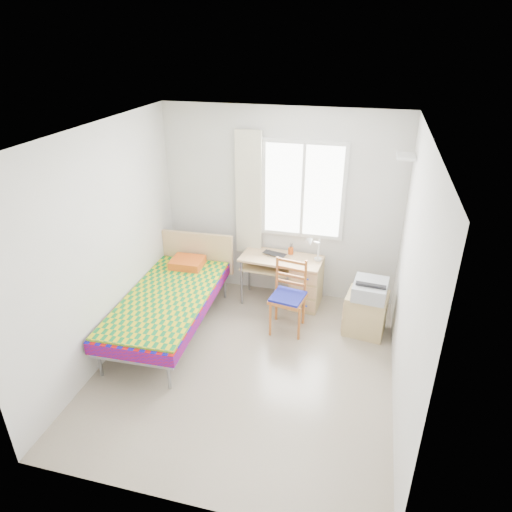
% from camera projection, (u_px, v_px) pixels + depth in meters
% --- Properties ---
extents(floor, '(3.50, 3.50, 0.00)m').
position_uv_depth(floor, '(246.00, 365.00, 5.17)').
color(floor, '#BCAD93').
rests_on(floor, ground).
extents(ceiling, '(3.50, 3.50, 0.00)m').
position_uv_depth(ceiling, '(244.00, 133.00, 4.02)').
color(ceiling, white).
rests_on(ceiling, wall_back).
extents(wall_back, '(3.20, 0.00, 3.20)m').
position_uv_depth(wall_back, '(280.00, 206.00, 6.12)').
color(wall_back, silver).
rests_on(wall_back, ground).
extents(wall_left, '(0.00, 3.50, 3.50)m').
position_uv_depth(wall_left, '(104.00, 247.00, 4.95)').
color(wall_left, silver).
rests_on(wall_left, ground).
extents(wall_right, '(0.00, 3.50, 3.50)m').
position_uv_depth(wall_right, '(411.00, 283.00, 4.24)').
color(wall_right, silver).
rests_on(wall_right, ground).
extents(window, '(1.10, 0.04, 1.30)m').
position_uv_depth(window, '(303.00, 190.00, 5.92)').
color(window, white).
rests_on(window, wall_back).
extents(curtain, '(0.35, 0.05, 1.70)m').
position_uv_depth(curtain, '(249.00, 194.00, 6.08)').
color(curtain, beige).
rests_on(curtain, wall_back).
extents(floating_shelf, '(0.20, 0.32, 0.03)m').
position_uv_depth(floating_shelf, '(406.00, 156.00, 5.11)').
color(floating_shelf, white).
rests_on(floating_shelf, wall_right).
extents(bed, '(1.05, 2.16, 0.92)m').
position_uv_depth(bed, '(171.00, 298.00, 5.63)').
color(bed, gray).
rests_on(bed, floor).
extents(desk, '(1.12, 0.58, 0.68)m').
position_uv_depth(desk, '(301.00, 280.00, 6.19)').
color(desk, tan).
rests_on(desk, floor).
extents(chair, '(0.46, 0.46, 0.92)m').
position_uv_depth(chair, '(289.00, 292.00, 5.62)').
color(chair, '#AE6B21').
rests_on(chair, floor).
extents(cabinet, '(0.55, 0.50, 0.53)m').
position_uv_depth(cabinet, '(365.00, 313.00, 5.66)').
color(cabinet, tan).
rests_on(cabinet, floor).
extents(printer, '(0.44, 0.49, 0.20)m').
position_uv_depth(printer, '(370.00, 289.00, 5.47)').
color(printer, '#A3A6AB').
rests_on(printer, cabinet).
extents(laptop, '(0.36, 0.28, 0.03)m').
position_uv_depth(laptop, '(273.00, 255.00, 6.15)').
color(laptop, black).
rests_on(laptop, desk).
extents(pen_cup, '(0.08, 0.08, 0.09)m').
position_uv_depth(pen_cup, '(291.00, 251.00, 6.20)').
color(pen_cup, '#D85718').
rests_on(pen_cup, desk).
extents(task_lamp, '(0.22, 0.31, 0.38)m').
position_uv_depth(task_lamp, '(313.00, 247.00, 5.86)').
color(task_lamp, white).
rests_on(task_lamp, desk).
extents(book, '(0.16, 0.22, 0.02)m').
position_uv_depth(book, '(268.00, 262.00, 6.19)').
color(book, gray).
rests_on(book, desk).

